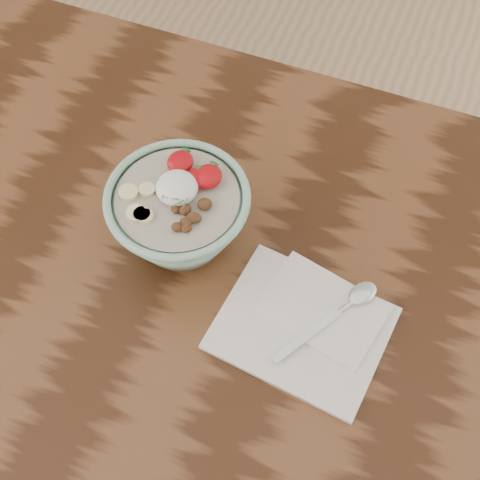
# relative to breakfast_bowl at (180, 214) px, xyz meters

# --- Properties ---
(table) EXTENTS (1.60, 0.90, 0.75)m
(table) POSITION_rel_breakfast_bowl_xyz_m (-0.03, -0.04, -0.16)
(table) COLOR #351B0D
(table) RESTS_ON ground
(breakfast_bowl) EXTENTS (0.21, 0.21, 0.14)m
(breakfast_bowl) POSITION_rel_breakfast_bowl_xyz_m (0.00, 0.00, 0.00)
(breakfast_bowl) COLOR #8EBFA4
(breakfast_bowl) RESTS_ON table
(napkin) EXTENTS (0.25, 0.22, 0.01)m
(napkin) POSITION_rel_breakfast_bowl_xyz_m (0.22, -0.07, -0.07)
(napkin) COLOR white
(napkin) RESTS_ON table
(spoon) EXTENTS (0.12, 0.17, 0.01)m
(spoon) POSITION_rel_breakfast_bowl_xyz_m (0.27, -0.02, -0.05)
(spoon) COLOR silver
(spoon) RESTS_ON napkin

